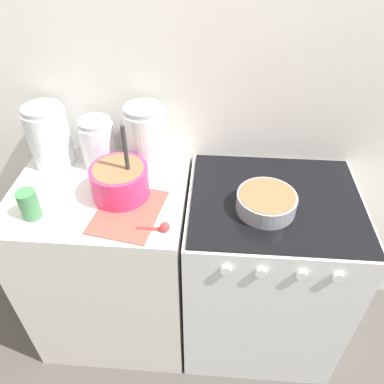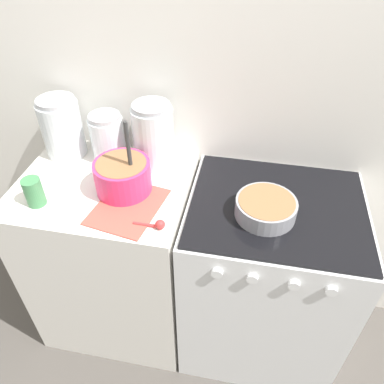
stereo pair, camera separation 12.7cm
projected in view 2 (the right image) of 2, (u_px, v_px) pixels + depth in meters
name	position (u px, v px, depth m)	size (l,w,h in m)	color
ground_plane	(176.00, 372.00, 1.86)	(12.00, 12.00, 0.00)	#4C4742
wall_back	(201.00, 94.00, 1.54)	(4.41, 0.05, 2.40)	white
countertop_cabinet	(117.00, 257.00, 1.83)	(0.70, 0.58, 0.92)	silver
stove	(263.00, 280.00, 1.73)	(0.69, 0.60, 0.92)	silver
mixing_bowl	(123.00, 175.00, 1.45)	(0.22, 0.22, 0.31)	#E0336B
baking_pan	(266.00, 208.00, 1.36)	(0.22, 0.22, 0.07)	gray
storage_jar_left	(63.00, 131.00, 1.63)	(0.18, 0.18, 0.26)	silver
storage_jar_middle	(108.00, 140.00, 1.61)	(0.15, 0.15, 0.21)	silver
storage_jar_right	(154.00, 139.00, 1.56)	(0.17, 0.17, 0.28)	silver
tin_can	(34.00, 192.00, 1.40)	(0.07, 0.07, 0.11)	#3F7F4C
recipe_page	(128.00, 207.00, 1.42)	(0.28, 0.33, 0.01)	#CC4C3F
measuring_spoon	(157.00, 225.00, 1.33)	(0.12, 0.04, 0.04)	red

